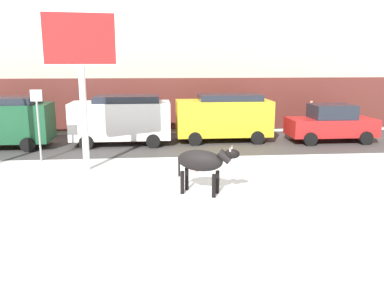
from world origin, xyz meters
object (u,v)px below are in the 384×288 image
object	(u,v)px
pedestrian_near_billboard	(310,115)
street_sign	(38,119)
pedestrian_by_cars	(258,116)
billboard	(80,49)
car_yellow_van	(224,116)
car_red_sedan	(331,123)
cow_black	(202,162)
car_white_van	(122,119)

from	to	relation	value
pedestrian_near_billboard	street_sign	distance (m)	14.55
pedestrian_by_cars	street_sign	world-z (taller)	street_sign
billboard	street_sign	distance (m)	3.66
car_yellow_van	pedestrian_near_billboard	xyz separation A→B (m)	(5.40, 2.55, -0.36)
car_red_sedan	billboard	bearing A→B (deg)	-159.11
car_yellow_van	pedestrian_by_cars	distance (m)	3.50
car_red_sedan	pedestrian_near_billboard	xyz separation A→B (m)	(0.18, 3.15, -0.03)
cow_black	pedestrian_by_cars	bearing A→B (deg)	67.40
car_white_van	street_sign	world-z (taller)	street_sign
car_yellow_van	pedestrian_near_billboard	world-z (taller)	car_yellow_van
billboard	pedestrian_by_cars	world-z (taller)	billboard
billboard	car_white_van	bearing A→B (deg)	78.53
car_yellow_van	car_red_sedan	size ratio (longest dim) A/B	1.10
car_yellow_van	pedestrian_near_billboard	size ratio (longest dim) A/B	2.67
billboard	car_red_sedan	distance (m)	12.32
cow_black	billboard	size ratio (longest dim) A/B	0.34
car_white_van	car_yellow_van	xyz separation A→B (m)	(4.95, 0.38, 0.00)
pedestrian_near_billboard	cow_black	bearing A→B (deg)	-125.32
cow_black	pedestrian_near_billboard	xyz separation A→B (m)	(7.33, 10.35, -0.11)
car_yellow_van	pedestrian_near_billboard	bearing A→B (deg)	25.25
car_red_sedan	street_sign	bearing A→B (deg)	-168.27
car_white_van	street_sign	distance (m)	4.18
pedestrian_near_billboard	car_yellow_van	bearing A→B (deg)	-154.75
car_white_van	pedestrian_near_billboard	distance (m)	10.76
pedestrian_near_billboard	pedestrian_by_cars	size ratio (longest dim) A/B	1.00
pedestrian_near_billboard	car_red_sedan	bearing A→B (deg)	-93.32
car_yellow_van	car_red_sedan	distance (m)	5.26
pedestrian_by_cars	car_yellow_van	bearing A→B (deg)	-132.99
cow_black	street_sign	world-z (taller)	street_sign
billboard	pedestrian_by_cars	distance (m)	11.56
car_red_sedan	pedestrian_near_billboard	distance (m)	3.15
car_red_sedan	street_sign	distance (m)	13.41
pedestrian_near_billboard	pedestrian_by_cars	world-z (taller)	same
pedestrian_by_cars	car_white_van	bearing A→B (deg)	-158.19
street_sign	billboard	bearing A→B (deg)	-36.23
pedestrian_by_cars	street_sign	xyz separation A→B (m)	(-10.27, -5.87, 0.79)
billboard	car_yellow_van	size ratio (longest dim) A/B	1.20
car_white_van	car_red_sedan	bearing A→B (deg)	-1.22
car_yellow_van	pedestrian_near_billboard	distance (m)	5.98
car_yellow_van	car_red_sedan	bearing A→B (deg)	-6.56
cow_black	car_red_sedan	xyz separation A→B (m)	(7.15, 7.21, -0.09)
car_red_sedan	street_sign	size ratio (longest dim) A/B	1.50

